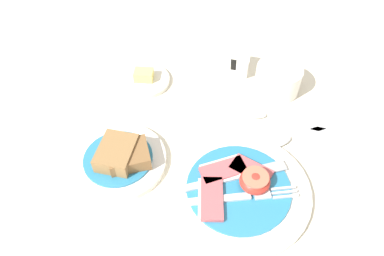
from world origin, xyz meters
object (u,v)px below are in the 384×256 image
Objects in this scene: breakfast_plate at (239,188)px; butter_dish at (144,80)px; number_card at (235,62)px; teaspoon_by_saucer at (262,115)px; teaspoon_near_cup at (287,138)px; bread_plate at (120,158)px; sugar_cup at (278,79)px.

breakfast_plate is 0.33m from butter_dish.
breakfast_plate is 0.30m from number_card.
teaspoon_by_saucer and teaspoon_near_cup have the same top height.
butter_dish is 0.33m from teaspoon_near_cup.
breakfast_plate is 1.49× the size of teaspoon_near_cup.
bread_plate is 1.05× the size of teaspoon_near_cup.
teaspoon_by_saucer is (-0.02, -0.09, -0.03)m from sugar_cup.
bread_plate is (-0.22, 0.00, 0.01)m from breakfast_plate.
teaspoon_near_cup is (0.05, -0.05, 0.00)m from teaspoon_by_saucer.
butter_dish is 0.27m from teaspoon_by_saucer.
number_card is 0.38× the size of teaspoon_by_saucer.
butter_dish is at bearing -157.21° from number_card.
bread_plate is at bearing -116.53° from number_card.
number_card is (0.18, 0.08, 0.03)m from butter_dish.
bread_plate reaches higher than teaspoon_near_cup.
butter_dish reaches higher than teaspoon_by_saucer.
teaspoon_near_cup is (0.32, -0.08, -0.00)m from butter_dish.
bread_plate is 0.22m from butter_dish.
butter_dish is at bearing 99.12° from bread_plate.
breakfast_plate is at bearing -96.20° from sugar_cup.
sugar_cup is (0.03, 0.27, 0.02)m from breakfast_plate.
breakfast_plate is 0.22m from bread_plate.
number_card reaches higher than sugar_cup.
number_card is at bearing 63.03° from bread_plate.
breakfast_plate is 2.23× the size of butter_dish.
sugar_cup is 0.49× the size of teaspoon_by_saucer.
number_card is at bearing 103.00° from breakfast_plate.
butter_dish is (-0.25, 0.22, -0.00)m from breakfast_plate.
sugar_cup is 0.10m from number_card.
teaspoon_by_saucer is at bearing 38.54° from bread_plate.
breakfast_plate is 3.34× the size of number_card.
sugar_cup reaches higher than teaspoon_near_cup.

